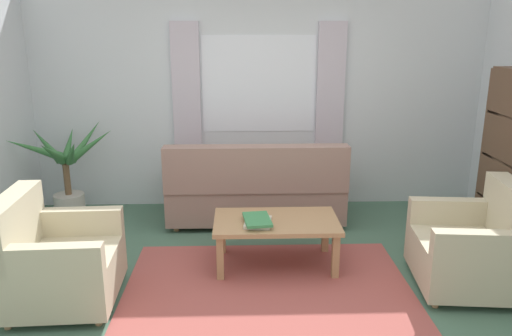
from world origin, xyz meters
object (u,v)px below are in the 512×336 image
object	(u,v)px
book_stack_on_table	(258,221)
coffee_table	(276,226)
armchair_left	(54,261)
couch	(256,190)
potted_plant	(67,175)
armchair_right	(476,247)

from	to	relation	value
book_stack_on_table	coffee_table	bearing A→B (deg)	29.97
coffee_table	armchair_left	bearing A→B (deg)	-161.80
couch	book_stack_on_table	bearing A→B (deg)	89.09
coffee_table	book_stack_on_table	bearing A→B (deg)	-150.03
couch	coffee_table	size ratio (longest dim) A/B	1.73
coffee_table	book_stack_on_table	size ratio (longest dim) A/B	3.04
book_stack_on_table	potted_plant	world-z (taller)	potted_plant
armchair_left	armchair_right	xyz separation A→B (m)	(3.35, 0.13, 0.00)
book_stack_on_table	armchair_right	bearing A→B (deg)	-11.04
armchair_left	armchair_right	distance (m)	3.35
armchair_left	potted_plant	world-z (taller)	potted_plant
book_stack_on_table	potted_plant	distance (m)	2.43
book_stack_on_table	potted_plant	bearing A→B (deg)	147.68
armchair_right	coffee_table	distance (m)	1.66
armchair_left	book_stack_on_table	bearing A→B (deg)	-75.66
couch	armchair_right	size ratio (longest dim) A/B	2.07
coffee_table	couch	bearing A→B (deg)	98.07
couch	potted_plant	world-z (taller)	potted_plant
armchair_right	book_stack_on_table	distance (m)	1.80
armchair_right	book_stack_on_table	world-z (taller)	armchair_right
coffee_table	potted_plant	xyz separation A→B (m)	(-2.22, 1.20, 0.14)
coffee_table	book_stack_on_table	world-z (taller)	book_stack_on_table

